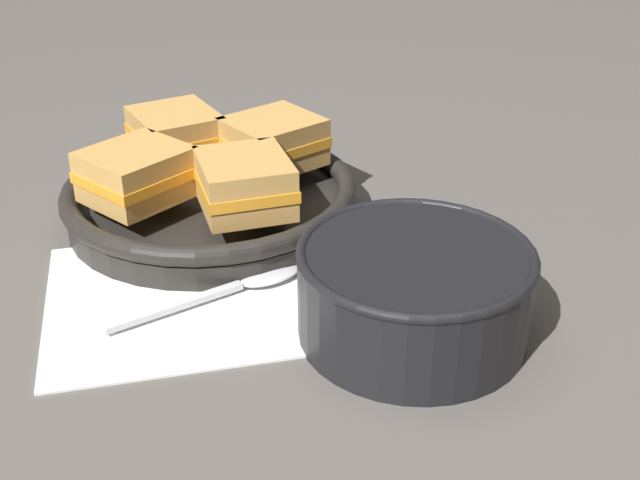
# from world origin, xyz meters

# --- Properties ---
(ground_plane) EXTENTS (4.00, 4.00, 0.00)m
(ground_plane) POSITION_xyz_m (0.00, 0.00, 0.00)
(ground_plane) COLOR #56514C
(napkin) EXTENTS (0.24, 0.21, 0.00)m
(napkin) POSITION_xyz_m (-0.07, 0.01, 0.00)
(napkin) COLOR white
(napkin) RESTS_ON ground_plane
(soup_bowl) EXTENTS (0.18, 0.18, 0.07)m
(soup_bowl) POSITION_xyz_m (0.09, -0.08, 0.04)
(soup_bowl) COLOR black
(soup_bowl) RESTS_ON ground_plane
(spoon) EXTENTS (0.17, 0.08, 0.01)m
(spoon) POSITION_xyz_m (-0.03, 0.01, 0.01)
(spoon) COLOR silver
(spoon) RESTS_ON napkin
(skillet) EXTENTS (0.28, 0.28, 0.04)m
(skillet) POSITION_xyz_m (-0.04, 0.15, 0.02)
(skillet) COLOR black
(skillet) RESTS_ON ground_plane
(sandwich_near_left) EXTENTS (0.11, 0.11, 0.05)m
(sandwich_near_left) POSITION_xyz_m (0.03, 0.17, 0.06)
(sandwich_near_left) COLOR #C18E47
(sandwich_near_left) RESTS_ON skillet
(sandwich_near_right) EXTENTS (0.10, 0.10, 0.05)m
(sandwich_near_right) POSITION_xyz_m (-0.07, 0.21, 0.06)
(sandwich_near_right) COLOR #C18E47
(sandwich_near_right) RESTS_ON skillet
(sandwich_far_left) EXTENTS (0.11, 0.11, 0.05)m
(sandwich_far_left) POSITION_xyz_m (-0.11, 0.12, 0.06)
(sandwich_far_left) COLOR #C18E47
(sandwich_far_left) RESTS_ON skillet
(sandwich_far_right) EXTENTS (0.08, 0.09, 0.05)m
(sandwich_far_right) POSITION_xyz_m (-0.02, 0.08, 0.06)
(sandwich_far_right) COLOR #C18E47
(sandwich_far_right) RESTS_ON skillet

